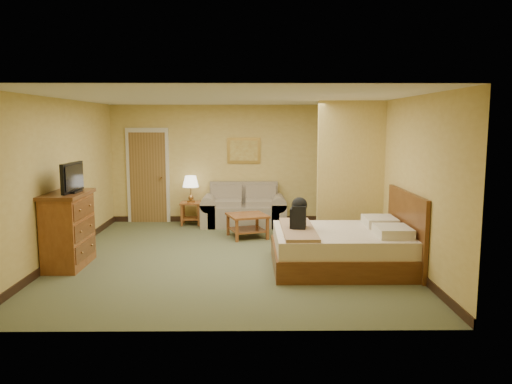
{
  "coord_description": "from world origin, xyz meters",
  "views": [
    {
      "loc": [
        0.34,
        -8.08,
        2.21
      ],
      "look_at": [
        0.43,
        0.6,
        1.0
      ],
      "focal_mm": 35.0,
      "sensor_mm": 36.0,
      "label": 1
    }
  ],
  "objects_px": {
    "coffee_table": "(247,221)",
    "bed": "(347,247)",
    "loveseat": "(244,212)",
    "dresser": "(68,229)"
  },
  "relations": [
    {
      "from": "dresser",
      "to": "bed",
      "type": "relative_size",
      "value": 0.54
    },
    {
      "from": "coffee_table",
      "to": "bed",
      "type": "relative_size",
      "value": 0.42
    },
    {
      "from": "bed",
      "to": "loveseat",
      "type": "bearing_deg",
      "value": 116.93
    },
    {
      "from": "loveseat",
      "to": "bed",
      "type": "distance_m",
      "value": 3.61
    },
    {
      "from": "loveseat",
      "to": "coffee_table",
      "type": "relative_size",
      "value": 2.04
    },
    {
      "from": "coffee_table",
      "to": "bed",
      "type": "distance_m",
      "value": 2.56
    },
    {
      "from": "coffee_table",
      "to": "bed",
      "type": "xyz_separation_m",
      "value": [
        1.55,
        -2.04,
        -0.01
      ]
    },
    {
      "from": "loveseat",
      "to": "bed",
      "type": "xyz_separation_m",
      "value": [
        1.63,
        -3.22,
        0.02
      ]
    },
    {
      "from": "loveseat",
      "to": "coffee_table",
      "type": "height_order",
      "value": "loveseat"
    },
    {
      "from": "coffee_table",
      "to": "bed",
      "type": "bearing_deg",
      "value": -52.79
    }
  ]
}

